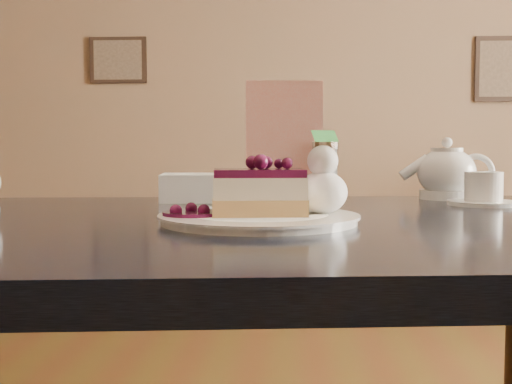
# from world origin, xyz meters

# --- Properties ---
(main_table) EXTENTS (1.42, 1.03, 0.83)m
(main_table) POSITION_xyz_m (-0.02, 0.35, 0.74)
(main_table) COLOR black
(main_table) RESTS_ON ground
(dessert_plate) EXTENTS (0.28, 0.28, 0.01)m
(dessert_plate) POSITION_xyz_m (-0.01, 0.29, 0.83)
(dessert_plate) COLOR white
(dessert_plate) RESTS_ON main_table
(cheesecake_slice) EXTENTS (0.14, 0.11, 0.07)m
(cheesecake_slice) POSITION_xyz_m (-0.01, 0.29, 0.87)
(cheesecake_slice) COLOR tan
(cheesecake_slice) RESTS_ON dessert_plate
(whipped_cream) EXTENTS (0.07, 0.07, 0.06)m
(whipped_cream) POSITION_xyz_m (0.08, 0.31, 0.87)
(whipped_cream) COLOR white
(whipped_cream) RESTS_ON dessert_plate
(berry_sauce) EXTENTS (0.09, 0.09, 0.01)m
(berry_sauce) POSITION_xyz_m (-0.10, 0.28, 0.84)
(berry_sauce) COLOR #461031
(berry_sauce) RESTS_ON dessert_plate
(tea_set) EXTENTS (0.22, 0.27, 0.12)m
(tea_set) POSITION_xyz_m (0.37, 0.72, 0.88)
(tea_set) COLOR white
(tea_set) RESTS_ON main_table
(menu_card) EXTENTS (0.16, 0.05, 0.24)m
(menu_card) POSITION_xyz_m (0.02, 0.69, 0.95)
(menu_card) COLOR beige
(menu_card) RESTS_ON main_table
(sugar_shaker) EXTENTS (0.07, 0.07, 0.12)m
(sugar_shaker) POSITION_xyz_m (0.10, 0.70, 0.89)
(sugar_shaker) COLOR white
(sugar_shaker) RESTS_ON main_table
(napkin_stack) EXTENTS (0.15, 0.15, 0.06)m
(napkin_stack) POSITION_xyz_m (-0.16, 0.67, 0.86)
(napkin_stack) COLOR white
(napkin_stack) RESTS_ON main_table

